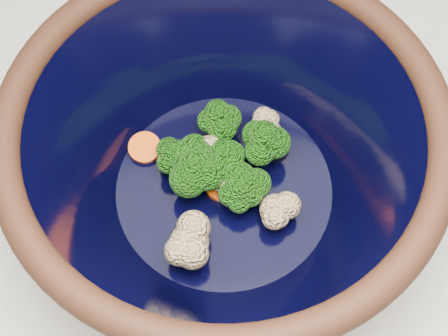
{
  "coord_description": "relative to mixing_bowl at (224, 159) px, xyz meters",
  "views": [
    {
      "loc": [
        0.04,
        -0.19,
        1.44
      ],
      "look_at": [
        0.08,
        0.06,
        0.97
      ],
      "focal_mm": 50.0,
      "sensor_mm": 36.0,
      "label": 1
    }
  ],
  "objects": [
    {
      "name": "mixing_bowl",
      "position": [
        0.0,
        0.0,
        0.0
      ],
      "size": [
        0.43,
        0.43,
        0.16
      ],
      "rotation": [
        0.0,
        0.0,
        0.31
      ],
      "color": "black",
      "rests_on": "counter"
    },
    {
      "name": "vegetable_pile",
      "position": [
        -0.0,
        0.01,
        -0.03
      ],
      "size": [
        0.15,
        0.15,
        0.06
      ],
      "color": "#608442",
      "rests_on": "mixing_bowl"
    }
  ]
}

